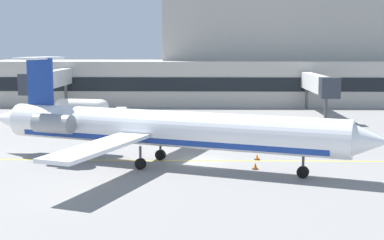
{
  "coord_description": "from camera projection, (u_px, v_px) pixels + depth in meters",
  "views": [
    {
      "loc": [
        0.3,
        -45.61,
        9.91
      ],
      "look_at": [
        -0.83,
        4.06,
        3.0
      ],
      "focal_mm": 50.65,
      "sensor_mm": 36.0,
      "label": 1
    }
  ],
  "objects": [
    {
      "name": "ground",
      "position": [
        201.0,
        162.0,
        46.55
      ],
      "size": [
        120.0,
        120.0,
        0.11
      ],
      "color": "gray"
    },
    {
      "name": "terminal_building",
      "position": [
        244.0,
        62.0,
        91.93
      ],
      "size": [
        77.68,
        13.12,
        18.63
      ],
      "color": "#B7B2A8",
      "rests_on": "ground"
    },
    {
      "name": "jet_bridge_west",
      "position": [
        49.0,
        81.0,
        75.39
      ],
      "size": [
        2.4,
        19.83,
        6.37
      ],
      "color": "silver",
      "rests_on": "ground"
    },
    {
      "name": "jet_bridge_east",
      "position": [
        318.0,
        84.0,
        75.68
      ],
      "size": [
        2.4,
        17.72,
        5.83
      ],
      "color": "silver",
      "rests_on": "ground"
    },
    {
      "name": "regional_jet",
      "position": [
        160.0,
        129.0,
        44.47
      ],
      "size": [
        34.03,
        24.71,
        8.85
      ],
      "color": "white",
      "rests_on": "ground"
    },
    {
      "name": "baggage_tug",
      "position": [
        126.0,
        118.0,
        66.13
      ],
      "size": [
        3.16,
        2.2,
        2.34
      ],
      "color": "silver",
      "rests_on": "ground"
    },
    {
      "name": "pushback_tractor",
      "position": [
        55.0,
        125.0,
        61.1
      ],
      "size": [
        2.97,
        3.52,
        2.22
      ],
      "color": "silver",
      "rests_on": "ground"
    },
    {
      "name": "fuel_tank",
      "position": [
        81.0,
        107.0,
        75.54
      ],
      "size": [
        7.78,
        2.93,
        2.44
      ],
      "color": "white",
      "rests_on": "ground"
    },
    {
      "name": "safety_cone_alpha",
      "position": [
        184.0,
        143.0,
        53.83
      ],
      "size": [
        0.47,
        0.47,
        0.55
      ],
      "color": "orange",
      "rests_on": "ground"
    },
    {
      "name": "safety_cone_bravo",
      "position": [
        257.0,
        157.0,
        47.01
      ],
      "size": [
        0.47,
        0.47,
        0.55
      ],
      "color": "orange",
      "rests_on": "ground"
    },
    {
      "name": "safety_cone_charlie",
      "position": [
        255.0,
        166.0,
        43.47
      ],
      "size": [
        0.47,
        0.47,
        0.55
      ],
      "color": "orange",
      "rests_on": "ground"
    },
    {
      "name": "safety_cone_delta",
      "position": [
        103.0,
        144.0,
        53.25
      ],
      "size": [
        0.47,
        0.47,
        0.55
      ],
      "color": "orange",
      "rests_on": "ground"
    }
  ]
}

